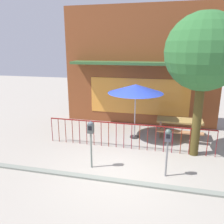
% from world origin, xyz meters
% --- Properties ---
extents(ground, '(40.00, 40.00, 0.00)m').
position_xyz_m(ground, '(0.00, 0.00, 0.00)').
color(ground, gray).
extents(pub_storefront, '(7.19, 1.38, 5.44)m').
position_xyz_m(pub_storefront, '(0.00, 4.84, 2.71)').
color(pub_storefront, '#562018').
rests_on(pub_storefront, ground).
extents(patio_fence_front, '(6.06, 0.04, 0.97)m').
position_xyz_m(patio_fence_front, '(0.00, 1.66, 0.66)').
color(patio_fence_front, maroon).
rests_on(patio_fence_front, ground).
extents(picnic_table_left, '(1.81, 1.37, 0.79)m').
position_xyz_m(picnic_table_left, '(1.86, 3.20, 0.61)').
color(picnic_table_left, '#9F7D42').
rests_on(picnic_table_left, ground).
extents(patio_umbrella, '(2.18, 2.18, 2.21)m').
position_xyz_m(patio_umbrella, '(0.09, 2.78, 2.03)').
color(patio_umbrella, '#282626').
rests_on(patio_umbrella, ground).
extents(parking_meter_near, '(0.18, 0.17, 1.44)m').
position_xyz_m(parking_meter_near, '(1.40, 0.03, 1.11)').
color(parking_meter_near, gray).
rests_on(parking_meter_near, ground).
extents(parking_meter_far, '(0.18, 0.17, 1.50)m').
position_xyz_m(parking_meter_far, '(-0.85, 0.01, 1.16)').
color(parking_meter_far, slate).
rests_on(parking_meter_far, ground).
extents(street_tree, '(2.43, 2.43, 4.68)m').
position_xyz_m(street_tree, '(2.32, 1.70, 3.43)').
color(street_tree, '#473B19').
rests_on(street_tree, ground).
extents(curb_edge, '(10.06, 0.20, 0.11)m').
position_xyz_m(curb_edge, '(0.00, -0.59, 0.00)').
color(curb_edge, slate).
rests_on(curb_edge, ground).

